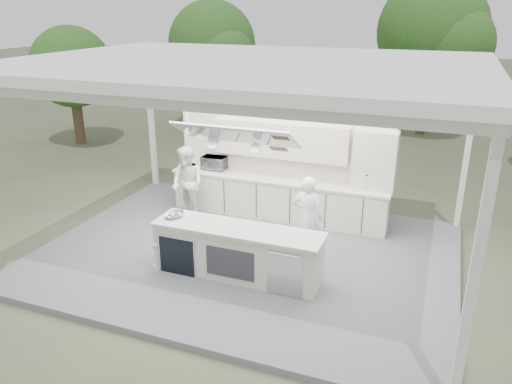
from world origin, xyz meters
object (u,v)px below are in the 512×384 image
at_px(back_counter, 278,198).
at_px(sous_chef, 187,183).
at_px(demo_island, 237,252).
at_px(head_chef, 307,217).

relative_size(back_counter, sous_chef, 3.02).
height_order(back_counter, sous_chef, sous_chef).
distance_m(demo_island, head_chef, 1.58).
distance_m(back_counter, sous_chef, 2.09).
bearing_deg(back_counter, sous_chef, -157.70).
relative_size(back_counter, head_chef, 3.08).
xyz_separation_m(head_chef, sous_chef, (-3.05, 0.83, 0.02)).
bearing_deg(sous_chef, head_chef, 7.44).
bearing_deg(sous_chef, back_counter, 44.92).
bearing_deg(demo_island, back_counter, 93.63).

